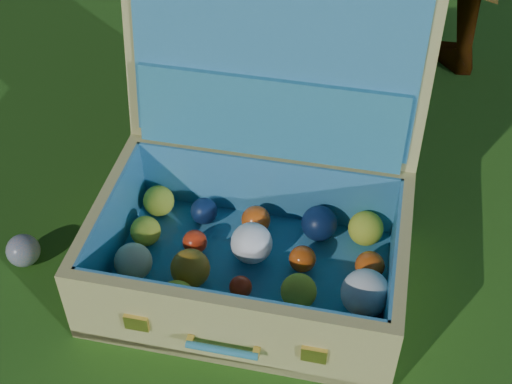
{
  "coord_description": "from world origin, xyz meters",
  "views": [
    {
      "loc": [
        0.11,
        -0.85,
        1.2
      ],
      "look_at": [
        -0.08,
        0.19,
        0.19
      ],
      "focal_mm": 50.0,
      "sensor_mm": 36.0,
      "label": 1
    }
  ],
  "objects": [
    {
      "name": "suitcase",
      "position": [
        -0.07,
        0.19,
        0.17
      ],
      "size": [
        0.65,
        0.57,
        0.61
      ],
      "rotation": [
        0.0,
        0.0,
        -0.03
      ],
      "color": "tan",
      "rests_on": "ground"
    },
    {
      "name": "ground",
      "position": [
        0.0,
        0.0,
        0.0
      ],
      "size": [
        60.0,
        60.0,
        0.0
      ],
      "primitive_type": "plane",
      "color": "#215114",
      "rests_on": "ground"
    },
    {
      "name": "stray_ball",
      "position": [
        -0.58,
        0.08,
        0.04
      ],
      "size": [
        0.07,
        0.07,
        0.07
      ],
      "primitive_type": "sphere",
      "color": "#4782B9",
      "rests_on": "ground"
    }
  ]
}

